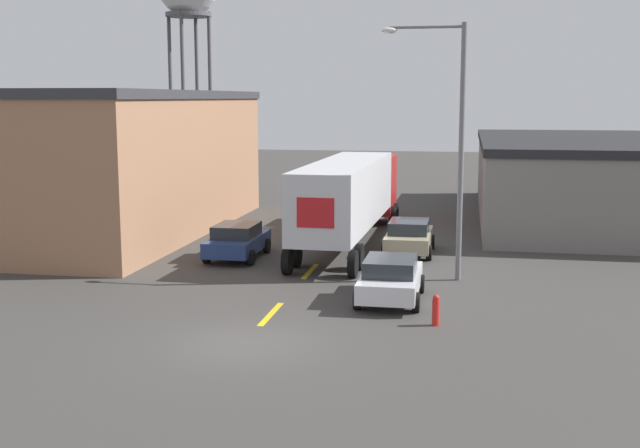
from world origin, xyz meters
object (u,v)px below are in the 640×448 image
parked_car_right_near (391,278)px  fire_hydrant (436,310)px  parked_car_right_mid (409,236)px  street_lamp (452,134)px  parked_car_left_far (237,240)px  semi_truck (351,192)px

parked_car_right_near → fire_hydrant: (1.58, -2.63, -0.30)m
parked_car_right_mid → street_lamp: (1.80, -4.68, 4.55)m
parked_car_right_near → parked_car_right_mid: (0.00, 8.17, 0.00)m
parked_car_left_far → parked_car_right_mid: size_ratio=1.00×
semi_truck → street_lamp: street_lamp is taller
parked_car_left_far → fire_hydrant: bearing=-45.1°
street_lamp → fire_hydrant: size_ratio=9.91×
semi_truck → fire_hydrant: size_ratio=16.87×
parked_car_right_mid → semi_truck: bearing=144.3°
parked_car_right_near → fire_hydrant: 3.08m
parked_car_right_near → semi_truck: bearing=105.3°
parked_car_right_near → parked_car_right_mid: same height
semi_truck → parked_car_left_far: (-4.15, -4.25, -1.61)m
parked_car_left_far → street_lamp: bearing=-15.5°
parked_car_right_mid → fire_hydrant: 10.92m
semi_truck → parked_car_right_near: size_ratio=3.80×
parked_car_right_near → parked_car_left_far: (-6.92, 5.91, 0.00)m
parked_car_left_far → street_lamp: 10.14m
parked_car_right_mid → parked_car_right_near: bearing=-90.0°
semi_truck → street_lamp: size_ratio=1.70×
fire_hydrant → parked_car_right_mid: bearing=98.3°
parked_car_left_far → parked_car_right_mid: same height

